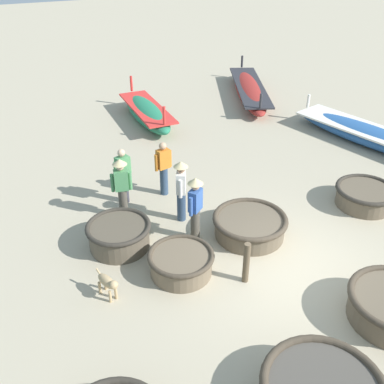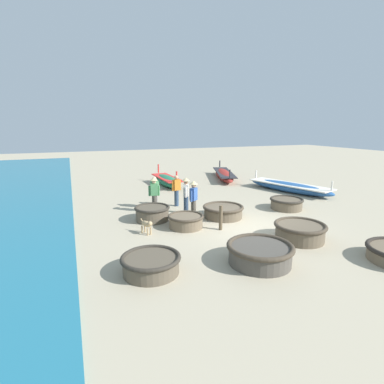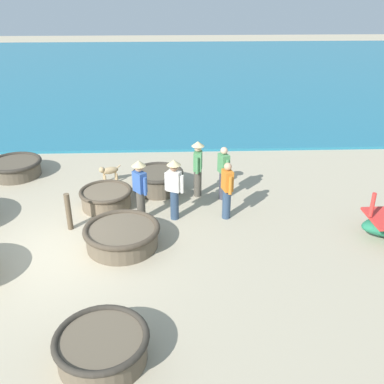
{
  "view_description": "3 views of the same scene",
  "coord_description": "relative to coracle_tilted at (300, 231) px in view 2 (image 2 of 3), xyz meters",
  "views": [
    {
      "loc": [
        -4.91,
        -6.06,
        6.62
      ],
      "look_at": [
        -1.34,
        2.71,
        0.81
      ],
      "focal_mm": 42.0,
      "sensor_mm": 36.0,
      "label": 1
    },
    {
      "loc": [
        -6.4,
        -9.73,
        4.01
      ],
      "look_at": [
        -1.04,
        3.42,
        0.83
      ],
      "focal_mm": 28.0,
      "sensor_mm": 36.0,
      "label": 2
    },
    {
      "loc": [
        8.77,
        2.87,
        5.86
      ],
      "look_at": [
        -1.29,
        3.25,
        0.92
      ],
      "focal_mm": 42.0,
      "sensor_mm": 36.0,
      "label": 3
    }
  ],
  "objects": [
    {
      "name": "ground_plane",
      "position": [
        -0.96,
        1.86,
        -0.33
      ],
      "size": [
        80.0,
        80.0,
        0.0
      ],
      "primitive_type": "plane",
      "color": "tan"
    },
    {
      "name": "coracle_tilted",
      "position": [
        0.0,
        0.0,
        0.0
      ],
      "size": [
        1.82,
        1.82,
        0.61
      ],
      "color": "brown",
      "rests_on": "ground"
    },
    {
      "name": "coracle_front_right",
      "position": [
        2.24,
        3.44,
        -0.04
      ],
      "size": [
        1.6,
        1.6,
        0.54
      ],
      "color": "brown",
      "rests_on": "ground"
    },
    {
      "name": "coracle_beside_post",
      "position": [
        -1.26,
        3.42,
        -0.04
      ],
      "size": [
        1.81,
        1.81,
        0.54
      ],
      "color": "brown",
      "rests_on": "ground"
    },
    {
      "name": "coracle_weathered",
      "position": [
        -3.28,
        2.78,
        -0.05
      ],
      "size": [
        1.45,
        1.45,
        0.52
      ],
      "color": "brown",
      "rests_on": "ground"
    },
    {
      "name": "coracle_upturned",
      "position": [
        -5.53,
        -0.4,
        -0.05
      ],
      "size": [
        1.67,
        1.67,
        0.52
      ],
      "color": "brown",
      "rests_on": "ground"
    },
    {
      "name": "coracle_center",
      "position": [
        -2.4,
        -1.03,
        -0.0
      ],
      "size": [
        1.98,
        1.98,
        0.61
      ],
      "color": "#4C473F",
      "rests_on": "ground"
    },
    {
      "name": "coracle_front_left",
      "position": [
        -4.28,
        4.18,
        0.0
      ],
      "size": [
        1.51,
        1.51,
        0.62
      ],
      "color": "brown",
      "rests_on": "ground"
    },
    {
      "name": "long_boat_blue_hull",
      "position": [
        5.0,
        6.55,
        -0.03
      ],
      "size": [
        2.93,
        5.78,
        1.02
      ],
      "color": "#285693",
      "rests_on": "ground"
    },
    {
      "name": "long_boat_green_hull",
      "position": [
        3.44,
        12.12,
        -0.02
      ],
      "size": [
        3.01,
        5.81,
        1.08
      ],
      "color": "maroon",
      "rests_on": "ground"
    },
    {
      "name": "long_boat_red_hull",
      "position": [
        -1.42,
        11.18,
        0.02
      ],
      "size": [
        1.19,
        4.05,
        1.24
      ],
      "color": "#237551",
      "rests_on": "ground"
    },
    {
      "name": "fisherman_by_coracle",
      "position": [
        -2.54,
        6.02,
        0.5
      ],
      "size": [
        0.52,
        0.3,
        1.57
      ],
      "color": "#2D425B",
      "rests_on": "ground"
    },
    {
      "name": "fisherman_hauling",
      "position": [
        -3.65,
        6.04,
        0.5
      ],
      "size": [
        0.5,
        0.33,
        1.57
      ],
      "color": "#383842",
      "rests_on": "ground"
    },
    {
      "name": "fisherman_standing_left",
      "position": [
        -2.54,
        4.66,
        0.62
      ],
      "size": [
        0.36,
        0.49,
        1.67
      ],
      "color": "#2D425B",
      "rests_on": "ground"
    },
    {
      "name": "fisherman_standing_right",
      "position": [
        -2.53,
        3.79,
        0.62
      ],
      "size": [
        0.43,
        0.39,
        1.67
      ],
      "color": "#4C473D",
      "rests_on": "ground"
    },
    {
      "name": "fisherman_with_hat",
      "position": [
        -3.87,
        5.33,
        0.62
      ],
      "size": [
        0.52,
        0.36,
        1.67
      ],
      "color": "#4C473D",
      "rests_on": "ground"
    },
    {
      "name": "dog",
      "position": [
        -4.9,
        2.64,
        0.04
      ],
      "size": [
        0.38,
        0.65,
        0.55
      ],
      "color": "tan",
      "rests_on": "ground"
    },
    {
      "name": "mooring_post_mid_beach",
      "position": [
        -2.11,
        2.02,
        0.16
      ],
      "size": [
        0.14,
        0.14,
        0.98
      ],
      "primitive_type": "cylinder",
      "color": "brown",
      "rests_on": "ground"
    }
  ]
}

